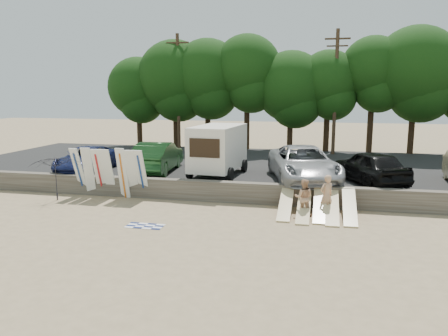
{
  "coord_description": "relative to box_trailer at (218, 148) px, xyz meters",
  "views": [
    {
      "loc": [
        1.16,
        -17.18,
        5.32
      ],
      "look_at": [
        -3.38,
        3.0,
        1.67
      ],
      "focal_mm": 35.0,
      "sensor_mm": 36.0,
      "label": 1
    }
  ],
  "objects": [
    {
      "name": "surfboard_low_0",
      "position": [
        4.14,
        -4.5,
        -1.76
      ],
      "size": [
        0.56,
        2.88,
        0.97
      ],
      "primitive_type": "cube",
      "rotation": [
        0.3,
        0.0,
        0.0
      ],
      "color": "beige",
      "rests_on": "ground"
    },
    {
      "name": "cooler",
      "position": [
        5.61,
        -3.69,
        -2.08
      ],
      "size": [
        0.42,
        0.35,
        0.32
      ],
      "primitive_type": "cube",
      "rotation": [
        0.0,
        0.0,
        -0.14
      ],
      "color": "#227F43",
      "rests_on": "ground"
    },
    {
      "name": "surfboard_upright_0",
      "position": [
        -6.48,
        -3.5,
        -0.99
      ],
      "size": [
        0.63,
        0.88,
        2.51
      ],
      "primitive_type": "cube",
      "rotation": [
        0.29,
        0.0,
        -0.16
      ],
      "color": "white",
      "rests_on": "ground"
    },
    {
      "name": "parking_lot",
      "position": [
        4.42,
        4.41,
        -1.89
      ],
      "size": [
        44.0,
        14.5,
        0.7
      ],
      "primitive_type": "cube",
      "color": "#282828",
      "rests_on": "ground"
    },
    {
      "name": "surfboard_low_1",
      "position": [
        4.93,
        -4.73,
        -1.83
      ],
      "size": [
        0.56,
        2.92,
        0.82
      ],
      "primitive_type": "cube",
      "rotation": [
        0.25,
        0.0,
        0.0
      ],
      "color": "beige",
      "rests_on": "ground"
    },
    {
      "name": "surfboard_low_4",
      "position": [
        6.83,
        -4.63,
        -1.73
      ],
      "size": [
        0.56,
        2.87,
        1.02
      ],
      "primitive_type": "cube",
      "rotation": [
        0.32,
        0.0,
        0.0
      ],
      "color": "beige",
      "rests_on": "ground"
    },
    {
      "name": "surfboard_upright_1",
      "position": [
        -5.91,
        -3.54,
        -0.97
      ],
      "size": [
        0.54,
        0.67,
        2.55
      ],
      "primitive_type": "cube",
      "rotation": [
        0.23,
        0.0,
        0.07
      ],
      "color": "white",
      "rests_on": "ground"
    },
    {
      "name": "beachgoer_a",
      "position": [
        5.87,
        -4.43,
        -1.35
      ],
      "size": [
        0.78,
        0.74,
        1.78
      ],
      "primitive_type": "imported",
      "rotation": [
        0.0,
        0.0,
        3.81
      ],
      "color": "tan",
      "rests_on": "ground"
    },
    {
      "name": "utility_poles",
      "position": [
        6.42,
        9.91,
        3.18
      ],
      "size": [
        25.8,
        0.26,
        9.0
      ],
      "color": "#473321",
      "rests_on": "parking_lot"
    },
    {
      "name": "car_3",
      "position": [
        8.03,
        -0.42,
        -0.69
      ],
      "size": [
        3.91,
        5.38,
        1.7
      ],
      "primitive_type": "imported",
      "rotation": [
        0.0,
        0.0,
        3.57
      ],
      "color": "black",
      "rests_on": "parking_lot"
    },
    {
      "name": "beach_towel",
      "position": [
        -1.19,
        -7.61,
        -2.24
      ],
      "size": [
        1.5,
        1.5,
        0.0
      ],
      "primitive_type": "plane",
      "rotation": [
        0.0,
        0.0,
        0.0
      ],
      "color": "white",
      "rests_on": "ground"
    },
    {
      "name": "surfboard_upright_6",
      "position": [
        -3.07,
        -3.48,
        -0.99
      ],
      "size": [
        0.57,
        0.85,
        2.51
      ],
      "primitive_type": "cube",
      "rotation": [
        0.29,
        0.0,
        -0.09
      ],
      "color": "white",
      "rests_on": "ground"
    },
    {
      "name": "car_0",
      "position": [
        -7.71,
        -0.61,
        -0.83
      ],
      "size": [
        2.94,
        5.39,
        1.43
      ],
      "primitive_type": "imported",
      "rotation": [
        0.0,
        0.0,
        0.11
      ],
      "color": "#151D4B",
      "rests_on": "parking_lot"
    },
    {
      "name": "surfboard_low_2",
      "position": [
        5.62,
        -4.53,
        -1.68
      ],
      "size": [
        0.56,
        2.83,
        1.13
      ],
      "primitive_type": "cube",
      "rotation": [
        0.36,
        0.0,
        0.0
      ],
      "color": "beige",
      "rests_on": "ground"
    },
    {
      "name": "treeline",
      "position": [
        4.33,
        11.49,
        4.17
      ],
      "size": [
        33.24,
        6.39,
        9.33
      ],
      "color": "#382616",
      "rests_on": "parking_lot"
    },
    {
      "name": "surfboard_upright_5",
      "position": [
        -3.57,
        -3.5,
        -0.99
      ],
      "size": [
        0.59,
        0.86,
        2.51
      ],
      "primitive_type": "cube",
      "rotation": [
        0.29,
        0.0,
        0.11
      ],
      "color": "white",
      "rests_on": "ground"
    },
    {
      "name": "ground",
      "position": [
        4.42,
        -6.09,
        -2.24
      ],
      "size": [
        120.0,
        120.0,
        0.0
      ],
      "primitive_type": "plane",
      "color": "tan",
      "rests_on": "ground"
    },
    {
      "name": "surfboard_upright_4",
      "position": [
        -4.05,
        -3.54,
        -0.96
      ],
      "size": [
        0.56,
        0.58,
        2.57
      ],
      "primitive_type": "cube",
      "rotation": [
        0.18,
        0.0,
        -0.12
      ],
      "color": "white",
      "rests_on": "ground"
    },
    {
      "name": "seawall",
      "position": [
        4.42,
        -3.09,
        -1.74
      ],
      "size": [
        44.0,
        0.5,
        1.0
      ],
      "primitive_type": "cube",
      "color": "#6B6356",
      "rests_on": "ground"
    },
    {
      "name": "surfboard_upright_3",
      "position": [
        -4.85,
        -3.5,
        -0.99
      ],
      "size": [
        0.5,
        0.81,
        2.51
      ],
      "primitive_type": "cube",
      "rotation": [
        0.29,
        0.0,
        -0.0
      ],
      "color": "white",
      "rests_on": "ground"
    },
    {
      "name": "gear_bag",
      "position": [
        5.96,
        -3.69,
        -2.13
      ],
      "size": [
        0.37,
        0.34,
        0.22
      ],
      "primitive_type": "cube",
      "rotation": [
        0.0,
        0.0,
        -0.37
      ],
      "color": "orange",
      "rests_on": "ground"
    },
    {
      "name": "beachgoer_b",
      "position": [
        4.91,
        -4.7,
        -1.44
      ],
      "size": [
        0.8,
        0.63,
        1.61
      ],
      "primitive_type": "imported",
      "rotation": [
        0.0,
        0.0,
        3.17
      ],
      "color": "tan",
      "rests_on": "ground"
    },
    {
      "name": "car_1",
      "position": [
        -3.65,
        0.2,
        -0.67
      ],
      "size": [
        2.35,
        5.47,
        1.75
      ],
      "primitive_type": "imported",
      "rotation": [
        0.0,
        0.0,
        3.24
      ],
      "color": "#153A17",
      "rests_on": "parking_lot"
    },
    {
      "name": "beach_umbrella",
      "position": [
        -7.12,
        -4.55,
        -1.14
      ],
      "size": [
        3.3,
        3.31,
        2.2
      ],
      "primitive_type": "imported",
      "rotation": [
        0.0,
        0.0,
        3.67
      ],
      "color": "black",
      "rests_on": "ground"
    },
    {
      "name": "box_trailer",
      "position": [
        0.0,
        0.0,
        0.0
      ],
      "size": [
        2.78,
        4.51,
        2.75
      ],
      "rotation": [
        0.0,
        0.0,
        -0.09
      ],
      "color": "white",
      "rests_on": "parking_lot"
    },
    {
      "name": "surfboard_low_3",
      "position": [
        6.12,
        -4.71,
        -1.79
      ],
      "size": [
        0.56,
        2.9,
        0.91
      ],
      "primitive_type": "cube",
      "rotation": [
        0.29,
        0.0,
        0.0
      ],
      "color": "beige",
      "rests_on": "ground"
    },
    {
      "name": "car_2",
      "position": [
        4.7,
        -0.6,
        -0.64
      ],
      "size": [
        4.5,
        7.05,
        1.81
      ],
      "primitive_type": "imported",
      "rotation": [
        0.0,
        0.0,
        0.25
      ],
      "color": "#A5A6AB",
      "rests_on": "parking_lot"
    },
    {
      "name": "surfboard_upright_2",
      "position": [
        -5.34,
        -3.49,
        -0.99
      ],
      "size": [
        0.53,
        0.84,
        2.5
      ],
      "primitive_type": "cube",
      "rotation": [
        0.3,
        0.0,
        0.03
      ],
      "color": "white",
      "rests_on": "ground"
    }
  ]
}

